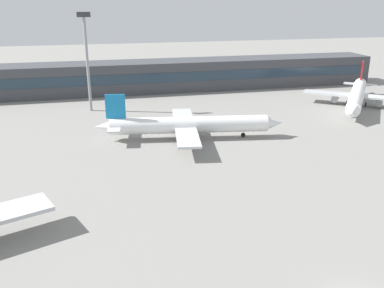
% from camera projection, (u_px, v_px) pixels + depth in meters
% --- Properties ---
extents(ground_plane, '(400.00, 400.00, 0.00)m').
position_uv_depth(ground_plane, '(226.00, 157.00, 77.05)').
color(ground_plane, gray).
extents(terminal_building, '(132.71, 12.13, 9.00)m').
position_uv_depth(terminal_building, '(167.00, 75.00, 130.46)').
color(terminal_building, '#3F4247').
rests_on(terminal_building, ground_plane).
extents(airplane_mid, '(38.22, 26.88, 9.47)m').
position_uv_depth(airplane_mid, '(191.00, 125.00, 86.13)').
color(airplane_mid, white).
rests_on(airplane_mid, ground_plane).
extents(airplane_far, '(26.92, 33.36, 9.79)m').
position_uv_depth(airplane_far, '(357.00, 96.00, 110.86)').
color(airplane_far, white).
rests_on(airplane_far, ground_plane).
extents(floodlight_tower_west, '(3.20, 0.80, 24.04)m').
position_uv_depth(floodlight_tower_west, '(87.00, 55.00, 103.61)').
color(floodlight_tower_west, gray).
rests_on(floodlight_tower_west, ground_plane).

